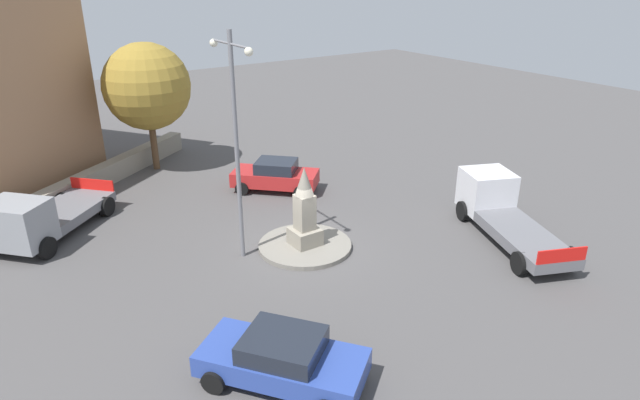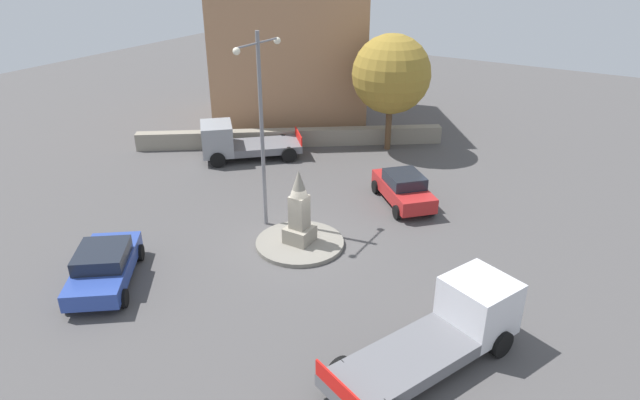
{
  "view_description": "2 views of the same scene",
  "coord_description": "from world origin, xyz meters",
  "px_view_note": "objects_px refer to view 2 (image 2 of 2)",
  "views": [
    {
      "loc": [
        15.82,
        -10.1,
        10.01
      ],
      "look_at": [
        -0.42,
        0.99,
        1.62
      ],
      "focal_mm": 30.76,
      "sensor_mm": 36.0,
      "label": 1
    },
    {
      "loc": [
        16.4,
        10.82,
        11.44
      ],
      "look_at": [
        -0.42,
        0.71,
        2.03
      ],
      "focal_mm": 31.19,
      "sensor_mm": 36.0,
      "label": 2
    }
  ],
  "objects_px": {
    "streetlamp": "(261,116)",
    "truck_white_far_side": "(448,329)",
    "car_red_parked_left": "(403,188)",
    "corner_building": "(286,32)",
    "truck_grey_near_island": "(236,142)",
    "tree_near_wall": "(391,74)",
    "monument": "(299,212)",
    "car_blue_passing": "(104,266)"
  },
  "relations": [
    {
      "from": "streetlamp",
      "to": "corner_building",
      "type": "height_order",
      "value": "corner_building"
    },
    {
      "from": "monument",
      "to": "streetlamp",
      "type": "relative_size",
      "value": 0.38
    },
    {
      "from": "streetlamp",
      "to": "car_blue_passing",
      "type": "relative_size",
      "value": 1.8
    },
    {
      "from": "streetlamp",
      "to": "tree_near_wall",
      "type": "relative_size",
      "value": 1.24
    },
    {
      "from": "tree_near_wall",
      "to": "corner_building",
      "type": "bearing_deg",
      "value": -105.61
    },
    {
      "from": "truck_grey_near_island",
      "to": "corner_building",
      "type": "distance_m",
      "value": 9.69
    },
    {
      "from": "car_red_parked_left",
      "to": "corner_building",
      "type": "distance_m",
      "value": 15.93
    },
    {
      "from": "corner_building",
      "to": "monument",
      "type": "bearing_deg",
      "value": 35.42
    },
    {
      "from": "car_blue_passing",
      "to": "monument",
      "type": "bearing_deg",
      "value": 142.66
    },
    {
      "from": "car_blue_passing",
      "to": "tree_near_wall",
      "type": "xyz_separation_m",
      "value": [
        -18.02,
        2.83,
        3.66
      ]
    },
    {
      "from": "car_blue_passing",
      "to": "truck_white_far_side",
      "type": "relative_size",
      "value": 0.69
    },
    {
      "from": "corner_building",
      "to": "truck_grey_near_island",
      "type": "bearing_deg",
      "value": 14.04
    },
    {
      "from": "streetlamp",
      "to": "car_blue_passing",
      "type": "height_order",
      "value": "streetlamp"
    },
    {
      "from": "corner_building",
      "to": "car_blue_passing",
      "type": "bearing_deg",
      "value": 15.89
    },
    {
      "from": "monument",
      "to": "car_red_parked_left",
      "type": "height_order",
      "value": "monument"
    },
    {
      "from": "truck_grey_near_island",
      "to": "corner_building",
      "type": "xyz_separation_m",
      "value": [
        -8.22,
        -2.06,
        4.7
      ]
    },
    {
      "from": "streetlamp",
      "to": "tree_near_wall",
      "type": "height_order",
      "value": "streetlamp"
    },
    {
      "from": "monument",
      "to": "truck_grey_near_island",
      "type": "relative_size",
      "value": 0.57
    },
    {
      "from": "truck_white_far_side",
      "to": "truck_grey_near_island",
      "type": "distance_m",
      "value": 18.29
    },
    {
      "from": "tree_near_wall",
      "to": "car_red_parked_left",
      "type": "bearing_deg",
      "value": 30.29
    },
    {
      "from": "tree_near_wall",
      "to": "truck_white_far_side",
      "type": "bearing_deg",
      "value": 30.36
    },
    {
      "from": "corner_building",
      "to": "streetlamp",
      "type": "bearing_deg",
      "value": 30.41
    },
    {
      "from": "truck_white_far_side",
      "to": "tree_near_wall",
      "type": "distance_m",
      "value": 18.14
    },
    {
      "from": "truck_grey_near_island",
      "to": "tree_near_wall",
      "type": "xyz_separation_m",
      "value": [
        -5.8,
        6.59,
        3.41
      ]
    },
    {
      "from": "car_blue_passing",
      "to": "car_red_parked_left",
      "type": "bearing_deg",
      "value": 150.72
    },
    {
      "from": "truck_white_far_side",
      "to": "corner_building",
      "type": "height_order",
      "value": "corner_building"
    },
    {
      "from": "truck_white_far_side",
      "to": "truck_grey_near_island",
      "type": "xyz_separation_m",
      "value": [
        -9.57,
        -15.59,
        0.0
      ]
    },
    {
      "from": "truck_grey_near_island",
      "to": "tree_near_wall",
      "type": "relative_size",
      "value": 0.83
    },
    {
      "from": "monument",
      "to": "corner_building",
      "type": "relative_size",
      "value": 0.27
    },
    {
      "from": "corner_building",
      "to": "truck_white_far_side",
      "type": "bearing_deg",
      "value": 44.78
    },
    {
      "from": "truck_grey_near_island",
      "to": "corner_building",
      "type": "relative_size",
      "value": 0.48
    },
    {
      "from": "streetlamp",
      "to": "truck_white_far_side",
      "type": "xyz_separation_m",
      "value": [
        4.05,
        9.59,
        -3.9
      ]
    },
    {
      "from": "car_red_parked_left",
      "to": "tree_near_wall",
      "type": "height_order",
      "value": "tree_near_wall"
    },
    {
      "from": "car_blue_passing",
      "to": "corner_building",
      "type": "relative_size",
      "value": 0.4
    },
    {
      "from": "streetlamp",
      "to": "car_red_parked_left",
      "type": "distance_m",
      "value": 7.75
    },
    {
      "from": "truck_white_far_side",
      "to": "truck_grey_near_island",
      "type": "relative_size",
      "value": 1.21
    },
    {
      "from": "monument",
      "to": "streetlamp",
      "type": "height_order",
      "value": "streetlamp"
    },
    {
      "from": "car_red_parked_left",
      "to": "truck_grey_near_island",
      "type": "bearing_deg",
      "value": -93.07
    },
    {
      "from": "car_red_parked_left",
      "to": "car_blue_passing",
      "type": "height_order",
      "value": "car_red_parked_left"
    },
    {
      "from": "car_red_parked_left",
      "to": "truck_grey_near_island",
      "type": "height_order",
      "value": "truck_grey_near_island"
    },
    {
      "from": "streetlamp",
      "to": "truck_grey_near_island",
      "type": "bearing_deg",
      "value": -132.57
    },
    {
      "from": "truck_grey_near_island",
      "to": "streetlamp",
      "type": "bearing_deg",
      "value": 47.43
    }
  ]
}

